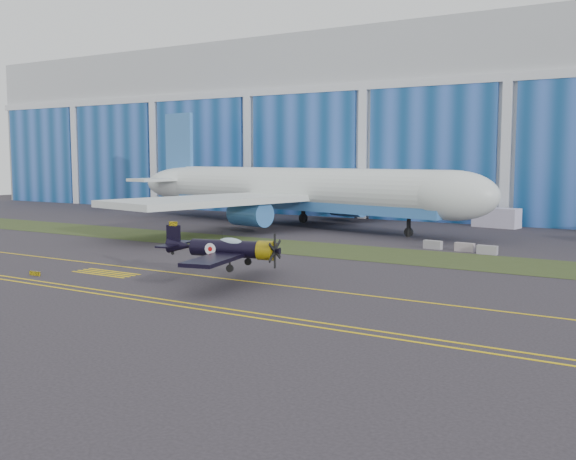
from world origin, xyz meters
The scene contains 15 objects.
ground centered at (0.00, 0.00, 0.00)m, with size 260.00×260.00×0.00m, color #342F34.
grass_median centered at (0.00, 14.00, 0.02)m, with size 260.00×10.00×0.02m, color #475128.
hangar centered at (0.00, 71.79, 14.96)m, with size 220.00×45.70×30.00m.
taxiway_centreline centered at (0.00, -5.00, 0.01)m, with size 200.00×0.20×0.02m, color yellow.
edge_line_near centered at (0.00, -14.50, 0.01)m, with size 80.00×0.20×0.02m, color yellow.
edge_line_far centered at (0.00, -13.50, 0.01)m, with size 80.00×0.20×0.02m, color yellow.
hold_short_ladder centered at (-18.00, -8.10, 0.01)m, with size 6.00×2.40×0.02m, color yellow, non-canonical shape.
guard_board_left centered at (-22.00, -12.00, 0.17)m, with size 1.20×0.15×0.35m, color yellow.
warbird centered at (-6.93, -6.24, 2.64)m, with size 13.08×14.77×3.81m.
jetliner centered at (-24.38, 33.34, 11.57)m, with size 76.37×68.54×23.14m.
shipping_container centered at (-0.29, 46.34, 1.34)m, with size 6.20×2.48×2.69m, color silver.
cart centered at (-69.90, 43.95, 0.65)m, with size 2.15×1.29×1.29m, color silver.
barrier_a centered at (-0.06, 20.52, 0.45)m, with size 2.00×0.60×0.90m, color gray.
barrier_b centered at (3.38, 20.37, 0.45)m, with size 2.00×0.60×0.90m, color #A09194.
barrier_c centered at (5.91, 19.53, 0.45)m, with size 2.00×0.60×0.90m, color #99939A.
Camera 1 is at (24.00, -46.97, 9.53)m, focal length 42.00 mm.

